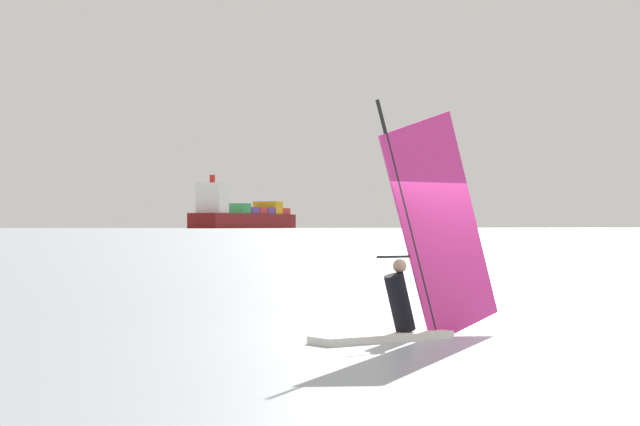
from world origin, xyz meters
The scene contains 4 objects.
ground_plane centered at (0.00, 0.00, 0.00)m, with size 4000.00×4000.00×0.00m, color #9EA8B2.
windsurfer centered at (-0.79, -0.59, 1.03)m, with size 2.60×3.04×3.89m.
cargo_ship centered at (-296.44, 857.56, 9.58)m, with size 42.29×145.39×39.68m.
distant_headland centered at (-71.78, 1710.20, 11.60)m, with size 1224.16×413.80×23.20m, color #4C564C.
Camera 1 is at (2.68, -19.16, 1.80)m, focal length 66.45 mm.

